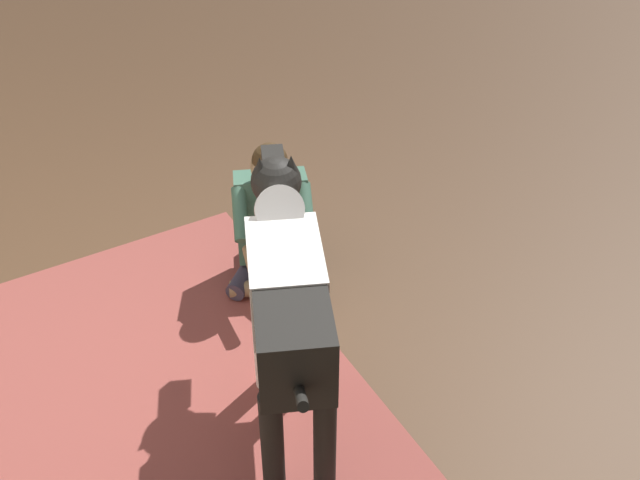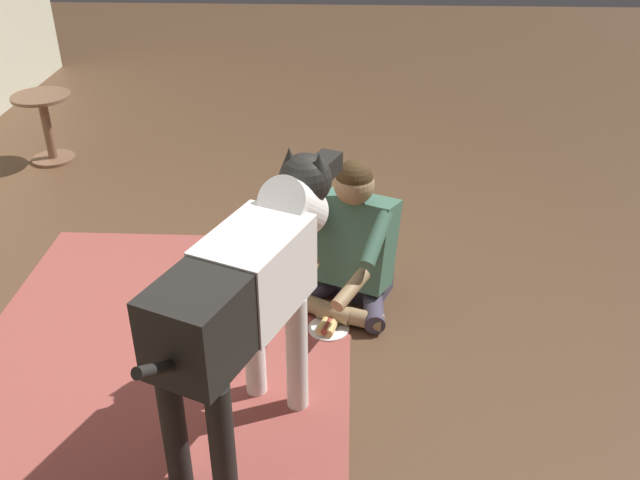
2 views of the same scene
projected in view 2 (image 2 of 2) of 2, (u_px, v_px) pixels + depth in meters
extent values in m
plane|color=brown|center=(234.00, 326.00, 3.71)|extent=(16.13, 16.13, 0.00)
cube|color=#94453D|center=(159.00, 358.00, 3.47)|extent=(2.46, 1.91, 0.01)
cube|color=#3F384B|center=(358.00, 282.00, 3.96)|extent=(0.36, 0.41, 0.12)
cylinder|color=#3F384B|center=(373.00, 303.00, 3.77)|extent=(0.40, 0.12, 0.11)
cylinder|color=#9C7D55|center=(350.00, 316.00, 3.68)|extent=(0.20, 0.37, 0.09)
cylinder|color=#3F384B|center=(321.00, 289.00, 3.89)|extent=(0.35, 0.37, 0.11)
cylinder|color=#9C7D55|center=(321.00, 308.00, 3.75)|extent=(0.25, 0.36, 0.09)
cube|color=#3F6954|center=(356.00, 240.00, 3.76)|extent=(0.44, 0.49, 0.52)
cylinder|color=#3F6954|center=(376.00, 238.00, 3.51)|extent=(0.30, 0.19, 0.24)
cylinder|color=#9C7D55|center=(351.00, 290.00, 3.47)|extent=(0.27, 0.20, 0.12)
cylinder|color=#3F6954|center=(314.00, 224.00, 3.64)|extent=(0.30, 0.19, 0.24)
cylinder|color=#9C7D55|center=(306.00, 278.00, 3.56)|extent=(0.28, 0.14, 0.12)
sphere|color=#9C7D55|center=(354.00, 185.00, 3.55)|extent=(0.21, 0.21, 0.21)
sphere|color=#3B2916|center=(354.00, 178.00, 3.53)|extent=(0.19, 0.19, 0.19)
cylinder|color=white|center=(254.00, 340.00, 3.12)|extent=(0.10, 0.10, 0.60)
cylinder|color=white|center=(297.00, 354.00, 3.04)|extent=(0.10, 0.10, 0.60)
cylinder|color=black|center=(174.00, 430.00, 2.66)|extent=(0.10, 0.10, 0.60)
cylinder|color=black|center=(222.00, 448.00, 2.57)|extent=(0.10, 0.10, 0.60)
cube|color=white|center=(256.00, 271.00, 2.75)|extent=(0.56, 0.47, 0.35)
cube|color=black|center=(204.00, 322.00, 2.46)|extent=(0.49, 0.43, 0.33)
cylinder|color=white|center=(294.00, 206.00, 2.94)|extent=(0.40, 0.34, 0.33)
sphere|color=black|center=(305.00, 179.00, 2.98)|extent=(0.23, 0.23, 0.23)
cube|color=black|center=(325.00, 166.00, 3.14)|extent=(0.20, 0.16, 0.09)
cone|color=black|center=(289.00, 159.00, 2.96)|extent=(0.11, 0.11, 0.10)
cone|color=black|center=(319.00, 165.00, 2.91)|extent=(0.11, 0.11, 0.10)
cylinder|color=black|center=(167.00, 367.00, 2.31)|extent=(0.30, 0.16, 0.20)
cylinder|color=white|center=(329.00, 329.00, 3.68)|extent=(0.22, 0.22, 0.01)
cylinder|color=tan|center=(333.00, 325.00, 3.65)|extent=(0.17, 0.09, 0.05)
cylinder|color=tan|center=(325.00, 323.00, 3.67)|extent=(0.17, 0.09, 0.05)
cylinder|color=maroon|center=(329.00, 323.00, 3.66)|extent=(0.17, 0.08, 0.04)
cylinder|color=brown|center=(48.00, 130.00, 5.46)|extent=(0.07, 0.07, 0.51)
cylinder|color=brown|center=(54.00, 158.00, 5.58)|extent=(0.33, 0.33, 0.02)
cylinder|color=brown|center=(41.00, 97.00, 5.32)|extent=(0.45, 0.45, 0.02)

